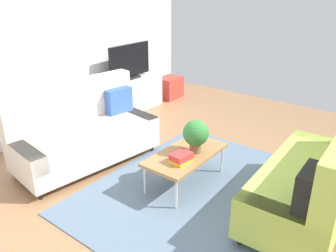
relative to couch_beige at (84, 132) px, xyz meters
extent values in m
plane|color=#936B47|center=(0.32, -1.54, -0.44)|extent=(7.68, 7.68, 0.00)
cube|color=silver|center=(0.32, 1.26, 1.01)|extent=(6.40, 0.12, 2.90)
cube|color=slate|center=(0.33, -1.62, -0.44)|extent=(2.90, 2.20, 0.01)
cube|color=beige|center=(-0.02, -0.07, -0.12)|extent=(2.00, 1.09, 0.44)
cube|color=beige|center=(0.02, 0.25, 0.38)|extent=(1.91, 0.46, 0.56)
cube|color=beige|center=(0.82, -0.18, -0.01)|extent=(0.31, 0.86, 0.22)
cube|color=beige|center=(-0.86, 0.05, -0.01)|extent=(0.31, 0.86, 0.22)
cylinder|color=black|center=(0.79, -0.52, -0.39)|extent=(0.05, 0.05, 0.10)
cylinder|color=black|center=(-0.93, -0.29, -0.39)|extent=(0.05, 0.05, 0.10)
cylinder|color=black|center=(0.89, 0.15, -0.39)|extent=(0.05, 0.05, 0.10)
cylinder|color=black|center=(-0.84, 0.39, -0.39)|extent=(0.05, 0.05, 0.10)
cube|color=#3359B2|center=(0.66, -0.02, 0.28)|extent=(0.42, 0.19, 0.36)
cube|color=#A3BC4C|center=(0.68, -2.77, -0.12)|extent=(1.93, 0.90, 0.44)
cube|color=#A3BC4C|center=(-0.17, -2.80, -0.01)|extent=(0.23, 0.85, 0.22)
cube|color=#A3BC4C|center=(1.53, -2.74, -0.01)|extent=(0.23, 0.85, 0.22)
cylinder|color=black|center=(-0.20, -2.46, -0.39)|extent=(0.05, 0.05, 0.10)
cylinder|color=black|center=(1.53, -2.40, -0.39)|extent=(0.05, 0.05, 0.10)
cube|color=black|center=(0.01, -2.93, 0.28)|extent=(0.40, 0.15, 0.36)
cube|color=#9E7042|center=(0.38, -1.42, -0.04)|extent=(1.10, 0.56, 0.04)
cylinder|color=silver|center=(-0.12, -1.19, -0.25)|extent=(0.02, 0.02, 0.38)
cylinder|color=silver|center=(0.88, -1.19, -0.25)|extent=(0.02, 0.02, 0.38)
cylinder|color=silver|center=(-0.12, -1.65, -0.25)|extent=(0.02, 0.02, 0.38)
cylinder|color=silver|center=(0.88, -1.65, -0.25)|extent=(0.02, 0.02, 0.38)
cube|color=silver|center=(1.87, 0.92, -0.12)|extent=(1.40, 0.44, 0.64)
cube|color=black|center=(1.87, 0.90, 0.22)|extent=(0.36, 0.20, 0.04)
cube|color=black|center=(1.87, 0.90, 0.54)|extent=(1.00, 0.05, 0.60)
cube|color=#B2382D|center=(2.97, 0.82, -0.22)|extent=(0.52, 0.40, 0.44)
cylinder|color=brown|center=(0.47, -1.49, 0.04)|extent=(0.14, 0.14, 0.12)
sphere|color=#2D7233|center=(0.47, -1.49, 0.23)|extent=(0.31, 0.31, 0.31)
cube|color=gold|center=(0.17, -1.50, 0.00)|extent=(0.25, 0.19, 0.04)
cube|color=red|center=(0.17, -1.50, 0.03)|extent=(0.26, 0.21, 0.04)
cube|color=red|center=(0.17, -1.50, 0.07)|extent=(0.26, 0.21, 0.03)
cylinder|color=#4C72B2|center=(1.29, 0.97, 0.30)|extent=(0.08, 0.08, 0.19)
cylinder|color=#B24C4C|center=(1.44, 0.97, 0.28)|extent=(0.13, 0.13, 0.16)
cylinder|color=silver|center=(1.63, 0.88, 0.29)|extent=(0.05, 0.05, 0.19)
cylinder|color=gold|center=(1.73, 0.88, 0.28)|extent=(0.05, 0.05, 0.16)
camera|label=1|loc=(-2.68, -3.50, 1.91)|focal=36.76mm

